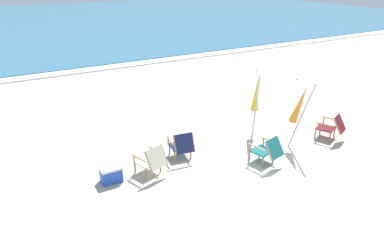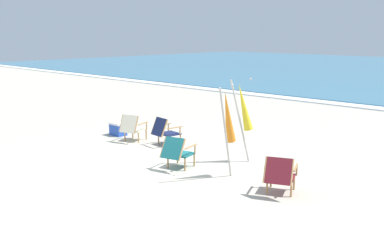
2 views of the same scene
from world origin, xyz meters
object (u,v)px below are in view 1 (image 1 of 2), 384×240
beach_chair_far_center (332,126)px  umbrella_furled_orange (300,105)px  beach_chair_front_left (151,160)px  beach_chair_back_left (268,150)px  umbrella_furled_yellow (256,94)px  beach_chair_front_right (182,145)px  cooler_box (111,174)px

beach_chair_far_center → umbrella_furled_orange: size_ratio=0.45×
beach_chair_front_left → beach_chair_far_center: (5.52, -0.80, -0.01)m
beach_chair_back_left → umbrella_furled_yellow: (0.76, 1.50, 0.93)m
umbrella_furled_yellow → beach_chair_back_left: bearing=-116.8°
beach_chair_front_right → cooler_box: beach_chair_front_right is taller
umbrella_furled_orange → beach_chair_back_left: bearing=-167.8°
beach_chair_back_left → beach_chair_far_center: bearing=3.9°
beach_chair_far_center → beach_chair_front_left: bearing=171.8°
beach_chair_front_left → cooler_box: size_ratio=1.76×
beach_chair_front_right → beach_chair_front_left: (-1.02, -0.33, -0.00)m
beach_chair_far_center → beach_chair_back_left: (-2.66, -0.18, -0.00)m
beach_chair_far_center → umbrella_furled_yellow: (-1.91, 1.32, 0.93)m
beach_chair_front_right → umbrella_furled_yellow: 2.76m
beach_chair_front_left → beach_chair_back_left: 3.03m
beach_chair_front_left → cooler_box: beach_chair_front_left is taller
umbrella_furled_yellow → beach_chair_front_left: bearing=-171.9°
beach_chair_front_right → cooler_box: bearing=-176.6°
umbrella_furled_yellow → cooler_box: bearing=-176.2°
beach_chair_far_center → beach_chair_back_left: 2.67m
umbrella_furled_yellow → cooler_box: size_ratio=4.23×
beach_chair_front_left → umbrella_furled_orange: size_ratio=0.42×
beach_chair_back_left → umbrella_furled_orange: umbrella_furled_orange is taller
beach_chair_front_left → umbrella_furled_yellow: size_ratio=0.42×
beach_chair_front_left → beach_chair_back_left: size_ratio=0.97×
beach_chair_back_left → umbrella_furled_orange: (1.27, 0.27, 0.92)m
umbrella_furled_orange → beach_chair_front_left: bearing=170.2°
beach_chair_front_right → beach_chair_far_center: bearing=-14.1°
beach_chair_front_left → umbrella_furled_orange: umbrella_furled_orange is taller
beach_chair_front_right → umbrella_furled_yellow: size_ratio=0.39×
beach_chair_front_right → cooler_box: 2.01m
beach_chair_front_left → beach_chair_far_center: bearing=-8.2°
beach_chair_back_left → beach_chair_front_left: bearing=161.0°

